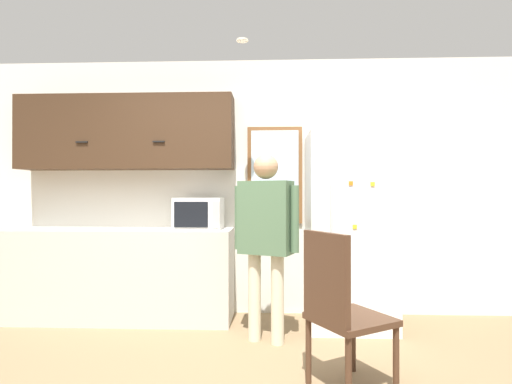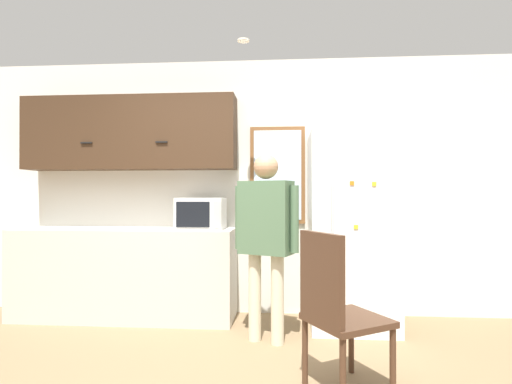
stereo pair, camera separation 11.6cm
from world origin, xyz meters
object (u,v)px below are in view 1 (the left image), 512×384
(person, at_px, (266,228))
(chair, at_px, (340,305))
(microwave, at_px, (199,214))
(refrigerator, at_px, (349,229))

(person, distance_m, chair, 1.07)
(microwave, height_order, chair, microwave)
(person, xyz_separation_m, refrigerator, (0.79, 0.47, -0.05))
(refrigerator, bearing_deg, microwave, 177.18)
(microwave, distance_m, chair, 1.89)
(refrigerator, xyz_separation_m, chair, (-0.31, -1.32, -0.37))
(microwave, xyz_separation_m, refrigerator, (1.47, -0.07, -0.15))
(microwave, distance_m, person, 0.87)
(microwave, bearing_deg, person, -38.48)
(microwave, height_order, person, person)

